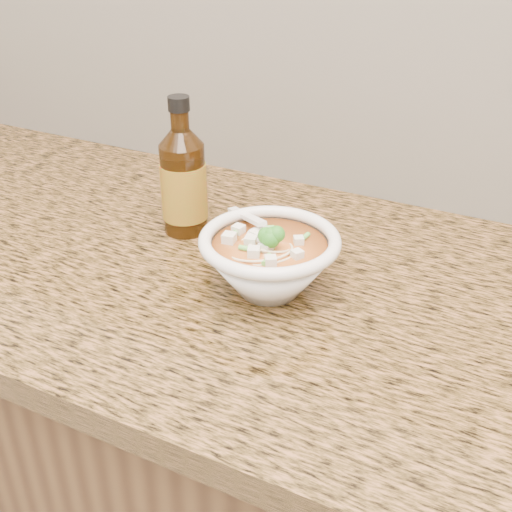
% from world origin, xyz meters
% --- Properties ---
extents(counter_slab, '(4.00, 0.68, 0.04)m').
position_xyz_m(counter_slab, '(0.00, 1.68, 0.88)').
color(counter_slab, brown).
rests_on(counter_slab, cabinet).
extents(soup_bowl, '(0.19, 0.19, 0.10)m').
position_xyz_m(soup_bowl, '(-0.16, 1.63, 0.94)').
color(soup_bowl, white).
rests_on(soup_bowl, counter_slab).
extents(hot_sauce_bottle, '(0.08, 0.08, 0.22)m').
position_xyz_m(hot_sauce_bottle, '(-0.36, 1.73, 0.98)').
color(hot_sauce_bottle, '#3D2108').
rests_on(hot_sauce_bottle, counter_slab).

